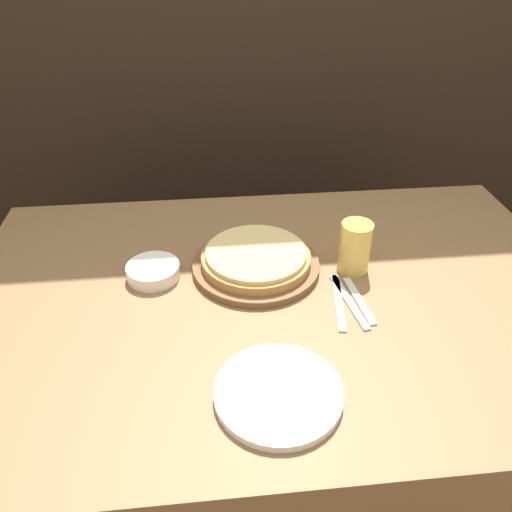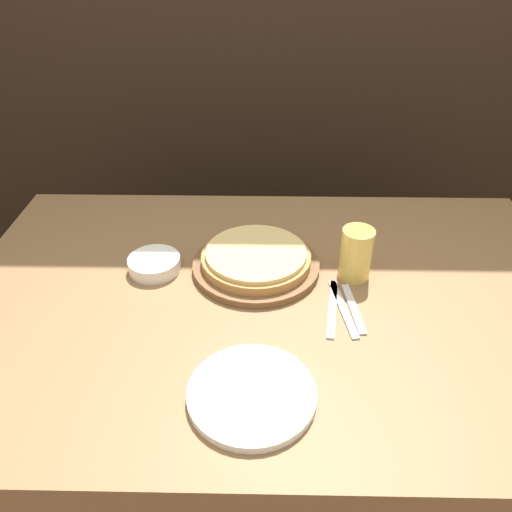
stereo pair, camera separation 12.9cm
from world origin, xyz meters
TOP-DOWN VIEW (x-y plane):
  - ground_plane at (0.00, 0.00)m, footprint 12.00×12.00m
  - dining_table at (0.00, 0.00)m, footprint 1.56×1.02m
  - pizza_on_board at (-0.04, 0.11)m, footprint 0.33×0.33m
  - beer_glass at (0.21, 0.08)m, footprint 0.08×0.08m
  - dinner_plate at (-0.04, -0.32)m, footprint 0.25×0.25m
  - side_bowl at (-0.31, 0.10)m, footprint 0.14×0.14m
  - fork at (0.14, -0.05)m, footprint 0.05×0.21m
  - dinner_knife at (0.17, -0.05)m, footprint 0.05×0.21m
  - spoon at (0.19, -0.05)m, footprint 0.04×0.18m

SIDE VIEW (x-z plane):
  - ground_plane at x=0.00m, z-range 0.00..0.00m
  - dining_table at x=0.00m, z-range 0.00..0.78m
  - fork at x=0.14m, z-range 0.78..0.78m
  - dinner_knife at x=0.17m, z-range 0.78..0.78m
  - spoon at x=0.19m, z-range 0.78..0.78m
  - dinner_plate at x=-0.04m, z-range 0.78..0.80m
  - side_bowl at x=-0.31m, z-range 0.78..0.81m
  - pizza_on_board at x=-0.04m, z-range 0.78..0.83m
  - beer_glass at x=0.21m, z-range 0.78..0.92m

